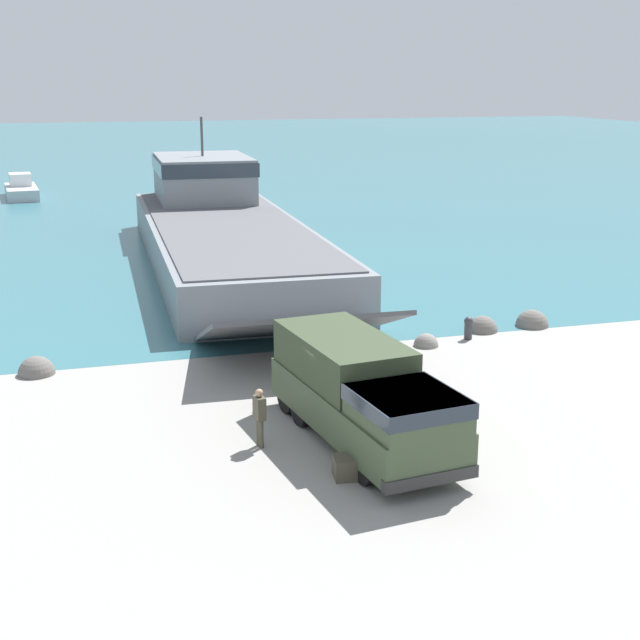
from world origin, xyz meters
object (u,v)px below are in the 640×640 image
moored_boat_a (21,190)px  cargo_crate (345,467)px  mooring_bollard (468,327)px  landing_craft (221,226)px  military_truck (362,393)px  soldier_on_ramp (260,414)px

moored_boat_a → cargo_crate: size_ratio=10.27×
mooring_bollard → landing_craft: bearing=108.3°
moored_boat_a → landing_craft: bearing=106.4°
mooring_bollard → cargo_crate: (-8.34, -10.38, -0.21)m
landing_craft → cargo_crate: landing_craft is taller
landing_craft → moored_boat_a: size_ratio=5.01×
moored_boat_a → mooring_bollard: (17.76, -48.75, -0.17)m
mooring_bollard → moored_boat_a: bearing=110.0°
military_truck → soldier_on_ramp: 2.85m
landing_craft → mooring_bollard: 19.79m
soldier_on_ramp → military_truck: bearing=163.2°
soldier_on_ramp → mooring_bollard: soldier_on_ramp is taller
military_truck → cargo_crate: bearing=-36.0°
moored_boat_a → cargo_crate: moored_boat_a is taller
landing_craft → moored_boat_a: (-11.56, 30.00, -1.11)m
landing_craft → mooring_bollard: bearing=-69.7°
moored_boat_a → mooring_bollard: bearing=105.4°
cargo_crate → mooring_bollard: bearing=51.2°
landing_craft → cargo_crate: 29.25m
mooring_bollard → cargo_crate: size_ratio=1.34×
moored_boat_a → mooring_bollard: moored_boat_a is taller
military_truck → mooring_bollard: size_ratio=8.86×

